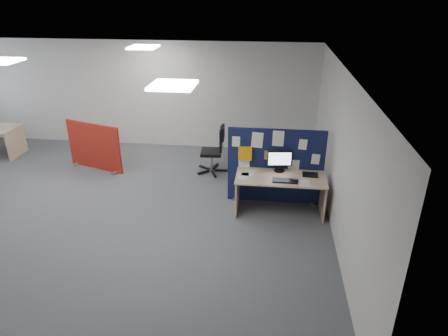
# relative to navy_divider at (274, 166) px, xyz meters

# --- Properties ---
(floor) EXTENTS (9.00, 9.00, 0.00)m
(floor) POSITION_rel_navy_divider_xyz_m (-3.46, -0.74, -0.76)
(floor) COLOR #575A60
(floor) RESTS_ON ground
(ceiling) EXTENTS (9.00, 7.00, 0.02)m
(ceiling) POSITION_rel_navy_divider_xyz_m (-3.46, -0.74, 1.94)
(ceiling) COLOR white
(ceiling) RESTS_ON wall_back
(wall_back) EXTENTS (9.00, 0.02, 2.70)m
(wall_back) POSITION_rel_navy_divider_xyz_m (-3.46, 2.76, 0.59)
(wall_back) COLOR silver
(wall_back) RESTS_ON floor
(wall_right) EXTENTS (0.02, 7.00, 2.70)m
(wall_right) POSITION_rel_navy_divider_xyz_m (1.04, -0.74, 0.59)
(wall_right) COLOR silver
(wall_right) RESTS_ON floor
(ceiling_lights) EXTENTS (4.10, 4.10, 0.04)m
(ceiling_lights) POSITION_rel_navy_divider_xyz_m (-3.12, -0.07, 1.91)
(ceiling_lights) COLOR white
(ceiling_lights) RESTS_ON ceiling
(navy_divider) EXTENTS (1.82, 0.30, 1.50)m
(navy_divider) POSITION_rel_navy_divider_xyz_m (0.00, 0.00, 0.00)
(navy_divider) COLOR #0E1733
(navy_divider) RESTS_ON floor
(main_desk) EXTENTS (1.64, 0.73, 0.73)m
(main_desk) POSITION_rel_navy_divider_xyz_m (0.12, -0.36, -0.20)
(main_desk) COLOR #D3A987
(main_desk) RESTS_ON floor
(monitor_main) EXTENTS (0.46, 0.19, 0.40)m
(monitor_main) POSITION_rel_navy_divider_xyz_m (0.09, -0.15, 0.20)
(monitor_main) COLOR black
(monitor_main) RESTS_ON main_desk
(keyboard) EXTENTS (0.46, 0.20, 0.02)m
(keyboard) POSITION_rel_navy_divider_xyz_m (0.20, -0.57, -0.02)
(keyboard) COLOR black
(keyboard) RESTS_ON main_desk
(mouse) EXTENTS (0.11, 0.08, 0.03)m
(mouse) POSITION_rel_navy_divider_xyz_m (0.37, -0.50, -0.01)
(mouse) COLOR #A3A4A9
(mouse) RESTS_ON main_desk
(paper_tray) EXTENTS (0.29, 0.23, 0.01)m
(paper_tray) POSITION_rel_navy_divider_xyz_m (0.66, -0.25, -0.02)
(paper_tray) COLOR black
(paper_tray) RESTS_ON main_desk
(red_divider) EXTENTS (1.41, 0.51, 1.10)m
(red_divider) POSITION_rel_navy_divider_xyz_m (-4.09, 1.09, -0.22)
(red_divider) COLOR maroon
(red_divider) RESTS_ON floor
(office_chair) EXTENTS (0.70, 0.72, 1.08)m
(office_chair) POSITION_rel_navy_divider_xyz_m (-1.29, 1.23, -0.14)
(office_chair) COLOR black
(office_chair) RESTS_ON floor
(desk_papers) EXTENTS (1.34, 0.66, 0.00)m
(desk_papers) POSITION_rel_navy_divider_xyz_m (-0.17, -0.44, -0.03)
(desk_papers) COLOR white
(desk_papers) RESTS_ON main_desk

